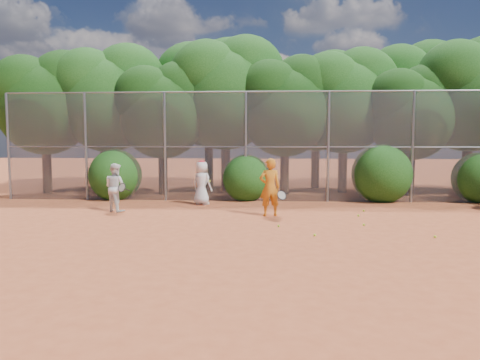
{
  "coord_description": "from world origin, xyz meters",
  "views": [
    {
      "loc": [
        -0.17,
        -11.15,
        2.36
      ],
      "look_at": [
        -1.0,
        2.5,
        1.1
      ],
      "focal_mm": 35.0,
      "sensor_mm": 36.0,
      "label": 1
    }
  ],
  "objects": [
    {
      "name": "bush_2",
      "position": [
        4.0,
        6.3,
        1.1
      ],
      "size": [
        2.2,
        2.2,
        2.2
      ],
      "primitive_type": "sphere",
      "color": "#164511",
      "rests_on": "ground"
    },
    {
      "name": "player_teen",
      "position": [
        -2.48,
        4.96,
        0.77
      ],
      "size": [
        0.89,
        0.78,
        1.55
      ],
      "rotation": [
        0.0,
        0.0,
        2.65
      ],
      "color": "silver",
      "rests_on": "ground"
    },
    {
      "name": "ball_4",
      "position": [
        0.11,
        0.99,
        0.03
      ],
      "size": [
        0.07,
        0.07,
        0.07
      ],
      "primitive_type": "sphere",
      "color": "#BDDD28",
      "rests_on": "ground"
    },
    {
      "name": "ball_0",
      "position": [
        2.38,
        1.29,
        0.03
      ],
      "size": [
        0.07,
        0.07,
        0.07
      ],
      "primitive_type": "sphere",
      "color": "#BDDD28",
      "rests_on": "ground"
    },
    {
      "name": "ball_5",
      "position": [
        2.51,
        2.78,
        0.03
      ],
      "size": [
        0.07,
        0.07,
        0.07
      ],
      "primitive_type": "sphere",
      "color": "#BDDD28",
      "rests_on": "ground"
    },
    {
      "name": "player_yellow",
      "position": [
        -0.12,
        2.76,
        0.86
      ],
      "size": [
        0.87,
        0.61,
        1.73
      ],
      "rotation": [
        0.0,
        0.0,
        3.34
      ],
      "color": "orange",
      "rests_on": "ground"
    },
    {
      "name": "bush_1",
      "position": [
        -1.0,
        6.3,
        0.9
      ],
      "size": [
        1.8,
        1.8,
        1.8
      ],
      "primitive_type": "sphere",
      "color": "#164511",
      "rests_on": "ground"
    },
    {
      "name": "fence_back",
      "position": [
        -0.12,
        6.0,
        2.05
      ],
      "size": [
        20.05,
        0.09,
        4.03
      ],
      "color": "gray",
      "rests_on": "ground"
    },
    {
      "name": "tree_11",
      "position": [
        2.06,
        10.64,
        4.16
      ],
      "size": [
        4.64,
        4.03,
        6.35
      ],
      "color": "black",
      "rests_on": "ground"
    },
    {
      "name": "tree_9",
      "position": [
        -7.94,
        10.84,
        4.34
      ],
      "size": [
        4.83,
        4.2,
        6.62
      ],
      "color": "black",
      "rests_on": "ground"
    },
    {
      "name": "ball_3",
      "position": [
        3.74,
        -0.13,
        0.03
      ],
      "size": [
        0.07,
        0.07,
        0.07
      ],
      "primitive_type": "sphere",
      "color": "#BDDD28",
      "rests_on": "ground"
    },
    {
      "name": "tree_4",
      "position": [
        0.55,
        8.24,
        3.76
      ],
      "size": [
        4.19,
        3.64,
        5.73
      ],
      "color": "black",
      "rests_on": "ground"
    },
    {
      "name": "tree_10",
      "position": [
        -2.93,
        11.05,
        4.63
      ],
      "size": [
        5.15,
        4.48,
        7.06
      ],
      "color": "black",
      "rests_on": "ground"
    },
    {
      "name": "ball_1",
      "position": [
        2.86,
        3.72,
        0.03
      ],
      "size": [
        0.07,
        0.07,
        0.07
      ],
      "primitive_type": "sphere",
      "color": "#BDDD28",
      "rests_on": "ground"
    },
    {
      "name": "tree_7",
      "position": [
        8.06,
        8.64,
        4.28
      ],
      "size": [
        4.77,
        4.14,
        6.53
      ],
      "color": "black",
      "rests_on": "ground"
    },
    {
      "name": "tree_5",
      "position": [
        3.06,
        9.04,
        4.05
      ],
      "size": [
        4.51,
        3.92,
        6.17
      ],
      "color": "black",
      "rests_on": "ground"
    },
    {
      "name": "tree_2",
      "position": [
        -4.45,
        7.83,
        3.58
      ],
      "size": [
        3.99,
        3.47,
        5.47
      ],
      "color": "black",
      "rests_on": "ground"
    },
    {
      "name": "tree_3",
      "position": [
        -1.94,
        8.84,
        4.4
      ],
      "size": [
        4.89,
        4.26,
        6.7
      ],
      "color": "black",
      "rests_on": "ground"
    },
    {
      "name": "bush_3",
      "position": [
        7.5,
        6.3,
        0.95
      ],
      "size": [
        1.9,
        1.9,
        1.9
      ],
      "primitive_type": "sphere",
      "color": "#164511",
      "rests_on": "ground"
    },
    {
      "name": "tree_12",
      "position": [
        6.56,
        11.24,
        4.51
      ],
      "size": [
        5.02,
        4.37,
        6.88
      ],
      "color": "black",
      "rests_on": "ground"
    },
    {
      "name": "tree_0",
      "position": [
        -9.44,
        8.04,
        3.93
      ],
      "size": [
        4.38,
        3.81,
        6.0
      ],
      "color": "black",
      "rests_on": "ground"
    },
    {
      "name": "ground",
      "position": [
        0.0,
        0.0,
        0.0
      ],
      "size": [
        80.0,
        80.0,
        0.0
      ],
      "primitive_type": "plane",
      "color": "#AB4926",
      "rests_on": "ground"
    },
    {
      "name": "player_white",
      "position": [
        -5.01,
        3.31,
        0.77
      ],
      "size": [
        0.94,
        0.89,
        1.53
      ],
      "rotation": [
        0.0,
        0.0,
        2.57
      ],
      "color": "white",
      "rests_on": "ground"
    },
    {
      "name": "bush_0",
      "position": [
        -6.0,
        6.3,
        1.0
      ],
      "size": [
        2.0,
        2.0,
        2.0
      ],
      "primitive_type": "sphere",
      "color": "#164511",
      "rests_on": "ground"
    },
    {
      "name": "ball_2",
      "position": [
        0.94,
        -0.1,
        0.03
      ],
      "size": [
        0.07,
        0.07,
        0.07
      ],
      "primitive_type": "sphere",
      "color": "#BDDD28",
      "rests_on": "ground"
    },
    {
      "name": "tree_1",
      "position": [
        -6.94,
        8.54,
        4.16
      ],
      "size": [
        4.64,
        4.03,
        6.35
      ],
      "color": "black",
      "rests_on": "ground"
    },
    {
      "name": "tree_6",
      "position": [
        5.55,
        8.03,
        3.47
      ],
      "size": [
        3.86,
        3.36,
        5.29
      ],
      "color": "black",
      "rests_on": "ground"
    }
  ]
}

